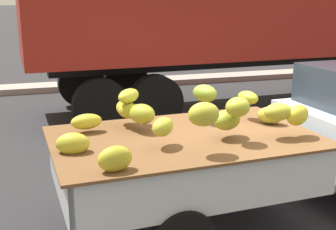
% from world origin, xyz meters
% --- Properties ---
extents(ground, '(220.00, 220.00, 0.00)m').
position_xyz_m(ground, '(0.00, 0.00, 0.00)').
color(ground, '#28282B').
extents(curb_strip, '(80.00, 0.80, 0.16)m').
position_xyz_m(curb_strip, '(0.00, 7.99, 0.08)').
color(curb_strip, gray).
rests_on(curb_strip, ground).
extents(pickup_truck, '(5.17, 2.02, 1.70)m').
position_xyz_m(pickup_truck, '(0.96, -0.15, 0.89)').
color(pickup_truck, silver).
rests_on(pickup_truck, ground).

